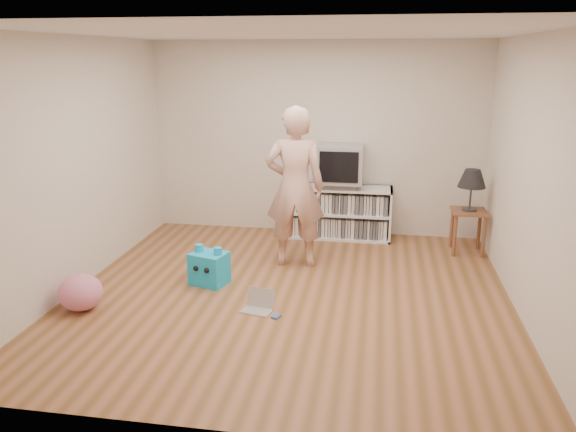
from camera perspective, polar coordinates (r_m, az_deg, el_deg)
The scene contains 13 objects.
ground at distance 5.90m, azimuth 0.13°, elevation -7.98°, with size 4.50×4.50×0.00m, color brown.
walls at distance 5.50m, azimuth 0.14°, elevation 4.49°, with size 4.52×4.52×2.60m.
ceiling at distance 5.39m, azimuth 0.15°, elevation 18.16°, with size 4.50×4.50×0.01m, color white.
media_unit at distance 7.65m, azimuth 5.22°, elevation 0.42°, with size 1.40×0.45×0.70m.
dvd_deck at distance 7.54m, azimuth 5.28°, elevation 3.21°, with size 0.45×0.35×0.07m, color gray.
crt_tv at distance 7.48m, azimuth 5.33°, elevation 5.33°, with size 0.60×0.53×0.50m.
side_table at distance 7.33m, azimuth 17.84°, elevation -0.46°, with size 0.42×0.42×0.55m.
table_lamp at distance 7.21m, azimuth 18.20°, elevation 3.55°, with size 0.34×0.34×0.52m.
person at distance 6.45m, azimuth 0.71°, elevation 2.90°, with size 0.68×0.45×1.87m, color #DEA997.
laptop at distance 5.56m, azimuth -2.97°, elevation -8.93°, with size 0.33×0.29×0.20m.
playing_cards at distance 5.41m, azimuth -1.22°, elevation -10.18°, with size 0.07×0.09×0.02m, color #3E5DA7.
plush_blue at distance 6.16m, azimuth -8.01°, elevation -5.22°, with size 0.44×0.39×0.43m.
plush_pink at distance 5.86m, azimuth -20.33°, elevation -7.28°, with size 0.42×0.42×0.36m, color pink.
Camera 1 is at (0.87, -5.32, 2.40)m, focal length 35.00 mm.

